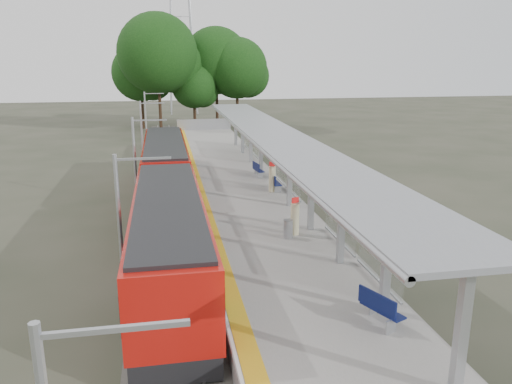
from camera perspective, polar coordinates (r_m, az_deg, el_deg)
trackbed at (r=32.36m, az=-10.12°, el=-0.65°), size 3.00×70.00×0.24m
platform at (r=32.58m, az=-2.22°, el=0.38°), size 6.00×50.00×1.00m
tactile_strip at (r=32.20m, az=-6.73°, el=1.05°), size 0.60×50.00×0.02m
end_fence at (r=56.79m, az=-5.96°, el=7.70°), size 6.00×0.10×1.20m
train at (r=26.25m, az=-10.14°, el=0.06°), size 2.74×27.60×3.62m
canopy at (r=28.43m, az=2.06°, el=5.85°), size 3.27×38.00×3.66m
tree_cluster at (r=64.45m, az=-7.78°, el=14.38°), size 19.49×12.93×14.11m
catenary_masts at (r=30.80m, az=-13.53°, el=3.72°), size 2.08×48.16×5.40m
bench_near at (r=15.70m, az=13.98°, el=-12.69°), size 1.00×1.52×1.00m
bench_mid at (r=30.15m, az=2.11°, el=1.19°), size 0.47×1.46×0.99m
bench_far at (r=33.77m, az=0.17°, el=2.64°), size 0.60×1.42×0.94m
info_pillar_near at (r=22.53m, az=4.46°, el=-3.03°), size 0.39×0.39×1.74m
info_pillar_far at (r=29.77m, az=1.86°, el=1.53°), size 0.41×0.41×1.82m
litter_bin at (r=22.15m, az=3.69°, el=-4.24°), size 0.50×0.50×0.84m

